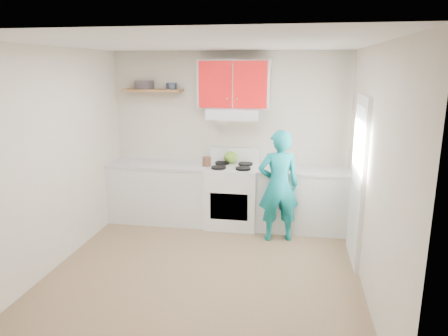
% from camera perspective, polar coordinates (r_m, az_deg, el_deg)
% --- Properties ---
extents(floor, '(3.80, 3.80, 0.00)m').
position_cam_1_polar(floor, '(5.04, -2.82, -14.23)').
color(floor, brown).
rests_on(floor, ground).
extents(ceiling, '(3.60, 3.80, 0.04)m').
position_cam_1_polar(ceiling, '(4.46, -3.23, 16.75)').
color(ceiling, white).
rests_on(ceiling, floor).
extents(back_wall, '(3.60, 0.04, 2.60)m').
position_cam_1_polar(back_wall, '(6.41, 0.71, 4.20)').
color(back_wall, beige).
rests_on(back_wall, floor).
extents(front_wall, '(3.60, 0.04, 2.60)m').
position_cam_1_polar(front_wall, '(2.84, -11.51, -8.58)').
color(front_wall, beige).
rests_on(front_wall, floor).
extents(left_wall, '(0.04, 3.80, 2.60)m').
position_cam_1_polar(left_wall, '(5.27, -22.48, 1.03)').
color(left_wall, beige).
rests_on(left_wall, floor).
extents(right_wall, '(0.04, 3.80, 2.60)m').
position_cam_1_polar(right_wall, '(4.55, 19.72, -0.63)').
color(right_wall, beige).
rests_on(right_wall, floor).
extents(door, '(0.05, 0.85, 2.05)m').
position_cam_1_polar(door, '(5.28, 17.96, -1.64)').
color(door, white).
rests_on(door, floor).
extents(door_glass, '(0.01, 0.55, 0.95)m').
position_cam_1_polar(door_glass, '(5.18, 18.01, 2.90)').
color(door_glass, white).
rests_on(door_glass, door).
extents(counter_left, '(1.52, 0.60, 0.90)m').
position_cam_1_polar(counter_left, '(6.57, -8.74, -3.36)').
color(counter_left, silver).
rests_on(counter_left, floor).
extents(counter_right, '(1.32, 0.60, 0.90)m').
position_cam_1_polar(counter_right, '(6.25, 10.67, -4.34)').
color(counter_right, silver).
rests_on(counter_right, floor).
extents(stove, '(0.76, 0.65, 0.92)m').
position_cam_1_polar(stove, '(6.28, 1.13, -3.90)').
color(stove, white).
rests_on(stove, floor).
extents(range_hood, '(0.76, 0.44, 0.15)m').
position_cam_1_polar(range_hood, '(6.12, 1.33, 7.48)').
color(range_hood, silver).
rests_on(range_hood, back_wall).
extents(upper_cabinets, '(1.02, 0.33, 0.70)m').
position_cam_1_polar(upper_cabinets, '(6.15, 1.43, 11.47)').
color(upper_cabinets, red).
rests_on(upper_cabinets, back_wall).
extents(shelf, '(0.90, 0.30, 0.04)m').
position_cam_1_polar(shelf, '(6.47, -9.77, 10.51)').
color(shelf, brown).
rests_on(shelf, back_wall).
extents(books, '(0.26, 0.20, 0.12)m').
position_cam_1_polar(books, '(6.51, -10.91, 11.19)').
color(books, '#433B3F').
rests_on(books, shelf).
extents(tin, '(0.19, 0.19, 0.10)m').
position_cam_1_polar(tin, '(6.41, -7.26, 11.15)').
color(tin, '#333D4C').
rests_on(tin, shelf).
extents(kettle, '(0.29, 0.29, 0.19)m').
position_cam_1_polar(kettle, '(6.37, 0.95, 1.51)').
color(kettle, olive).
rests_on(kettle, stove).
extents(crock, '(0.16, 0.16, 0.15)m').
position_cam_1_polar(crock, '(6.19, -2.40, 0.79)').
color(crock, '#4D3121').
rests_on(crock, counter_left).
extents(cutting_board, '(0.34, 0.27, 0.02)m').
position_cam_1_polar(cutting_board, '(6.12, 7.84, -0.13)').
color(cutting_board, olive).
rests_on(cutting_board, counter_right).
extents(silicone_mat, '(0.32, 0.27, 0.01)m').
position_cam_1_polar(silicone_mat, '(6.08, 13.16, -0.53)').
color(silicone_mat, red).
rests_on(silicone_mat, counter_right).
extents(person, '(0.64, 0.49, 1.56)m').
position_cam_1_polar(person, '(5.71, 7.53, -2.47)').
color(person, '#0E8083').
rests_on(person, floor).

